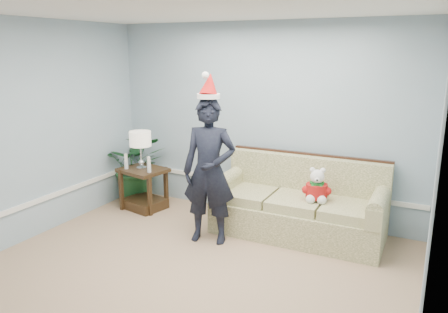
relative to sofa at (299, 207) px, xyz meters
name	(u,v)px	position (x,y,z in m)	size (l,w,h in m)	color
room_shell	(155,162)	(-0.73, -2.06, 1.00)	(4.54, 5.04, 2.74)	tan
wainscot_trim	(136,198)	(-1.91, -0.88, 0.10)	(4.49, 4.99, 0.06)	white
sofa	(299,207)	(0.00, 0.00, 0.00)	(2.13, 0.93, 0.99)	#535C2B
side_table	(144,193)	(-2.34, -0.15, -0.11)	(0.73, 0.65, 0.62)	#3C2716
table_lamp	(140,140)	(-2.35, -0.18, 0.69)	(0.31, 0.31, 0.56)	silver
candle_pair	(137,164)	(-2.35, -0.27, 0.37)	(0.47, 0.06, 0.23)	silver
houseplant	(137,166)	(-2.73, 0.21, 0.17)	(0.94, 0.81, 1.04)	#20572B
man	(209,172)	(-0.93, -0.71, 0.54)	(0.65, 0.43, 1.78)	black
santa_hat	(209,86)	(-0.93, -0.69, 1.55)	(0.30, 0.33, 0.32)	white
teddy_bear	(316,189)	(0.24, -0.13, 0.32)	(0.32, 0.33, 0.43)	white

